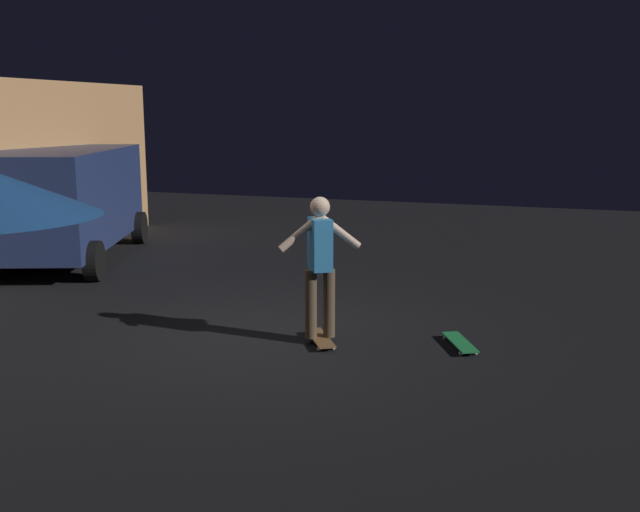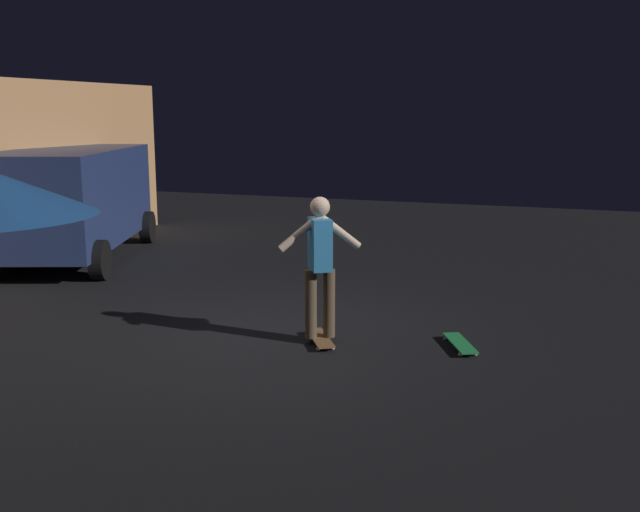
% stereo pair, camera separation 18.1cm
% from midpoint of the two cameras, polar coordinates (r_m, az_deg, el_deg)
% --- Properties ---
extents(ground_plane, '(28.00, 28.00, 0.00)m').
position_cam_midpoint_polar(ground_plane, '(9.07, -3.78, -6.16)').
color(ground_plane, black).
extents(parked_van, '(4.98, 3.54, 2.03)m').
position_cam_midpoint_polar(parked_van, '(14.25, -18.47, 4.37)').
color(parked_van, navy).
rests_on(parked_van, ground_plane).
extents(skateboard_ridden, '(0.77, 0.59, 0.07)m').
position_cam_midpoint_polar(skateboard_ridden, '(8.74, 0.60, -6.41)').
color(skateboard_ridden, olive).
rests_on(skateboard_ridden, ground_plane).
extents(skateboard_spare, '(0.79, 0.53, 0.07)m').
position_cam_midpoint_polar(skateboard_spare, '(8.72, 11.42, -6.68)').
color(skateboard_spare, green).
rests_on(skateboard_spare, ground_plane).
extents(skater, '(0.60, 0.88, 1.67)m').
position_cam_midpoint_polar(skater, '(8.50, 0.61, -0.09)').
color(skater, brown).
rests_on(skater, skateboard_ridden).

